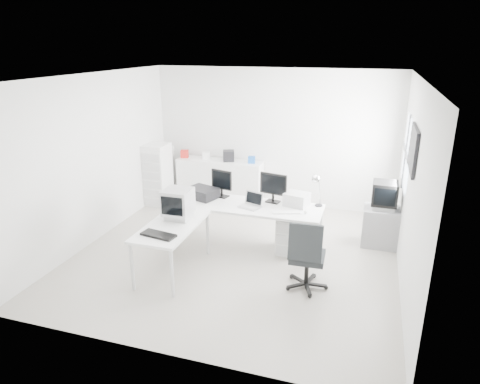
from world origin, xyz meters
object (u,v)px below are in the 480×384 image
(crt_monitor, at_px, (178,203))
(filing_cabinet, at_px, (158,174))
(lcd_monitor_large, at_px, (273,188))
(sideboard, at_px, (220,181))
(tv_cabinet, at_px, (381,227))
(laser_printer, at_px, (297,199))
(lcd_monitor_small, at_px, (222,183))
(laptop, at_px, (250,201))
(office_chair, at_px, (308,253))
(drawer_pedestal, at_px, (290,234))
(main_desk, at_px, (248,226))
(side_desk, at_px, (173,248))
(inkjet_printer, at_px, (202,193))
(crt_tv, at_px, (385,196))

(crt_monitor, xyz_separation_m, filing_cabinet, (-1.54, 2.27, -0.35))
(lcd_monitor_large, xyz_separation_m, sideboard, (-1.54, 1.68, -0.54))
(lcd_monitor_large, xyz_separation_m, tv_cabinet, (1.76, 0.49, -0.66))
(laser_printer, xyz_separation_m, sideboard, (-1.94, 1.71, -0.40))
(lcd_monitor_small, height_order, laptop, lcd_monitor_small)
(office_chair, bearing_deg, laptop, 139.07)
(drawer_pedestal, xyz_separation_m, filing_cabinet, (-3.09, 1.37, 0.34))
(crt_monitor, distance_m, office_chair, 2.03)
(main_desk, bearing_deg, lcd_monitor_small, 155.56)
(side_desk, height_order, drawer_pedestal, side_desk)
(inkjet_printer, bearing_deg, office_chair, -9.62)
(laser_printer, relative_size, office_chair, 0.35)
(laser_printer, bearing_deg, lcd_monitor_small, -167.59)
(side_desk, height_order, inkjet_printer, inkjet_printer)
(lcd_monitor_large, distance_m, filing_cabinet, 3.00)
(lcd_monitor_large, height_order, laser_printer, lcd_monitor_large)
(main_desk, relative_size, filing_cabinet, 1.87)
(inkjet_printer, height_order, laptop, laptop)
(side_desk, height_order, crt_tv, crt_tv)
(main_desk, xyz_separation_m, sideboard, (-1.19, 1.93, 0.08))
(crt_monitor, bearing_deg, side_desk, -90.59)
(inkjet_printer, distance_m, sideboard, 1.90)
(laser_printer, bearing_deg, sideboard, 152.37)
(drawer_pedestal, bearing_deg, laptop, -167.01)
(side_desk, distance_m, tv_cabinet, 3.48)
(side_desk, height_order, lcd_monitor_large, lcd_monitor_large)
(lcd_monitor_large, relative_size, sideboard, 0.27)
(tv_cabinet, relative_size, filing_cabinet, 0.51)
(main_desk, xyz_separation_m, filing_cabinet, (-2.39, 1.42, 0.27))
(inkjet_printer, distance_m, office_chair, 2.27)
(sideboard, bearing_deg, filing_cabinet, -156.91)
(drawer_pedestal, xyz_separation_m, lcd_monitor_large, (-0.35, 0.20, 0.69))
(crt_monitor, relative_size, sideboard, 0.27)
(laser_printer, bearing_deg, side_desk, -126.75)
(side_desk, relative_size, drawer_pedestal, 2.33)
(lcd_monitor_small, relative_size, office_chair, 0.47)
(inkjet_printer, bearing_deg, laser_printer, 23.03)
(lcd_monitor_small, xyz_separation_m, laser_printer, (1.30, -0.03, -0.14))
(lcd_monitor_small, distance_m, laser_printer, 1.31)
(main_desk, xyz_separation_m, laser_printer, (0.75, 0.22, 0.48))
(lcd_monitor_small, distance_m, laptop, 0.71)
(drawer_pedestal, relative_size, office_chair, 0.57)
(main_desk, bearing_deg, drawer_pedestal, 4.09)
(main_desk, relative_size, lcd_monitor_small, 4.90)
(laptop, distance_m, filing_cabinet, 2.88)
(crt_tv, distance_m, sideboard, 3.54)
(lcd_monitor_small, distance_m, office_chair, 2.12)
(crt_monitor, height_order, sideboard, crt_monitor)
(lcd_monitor_small, height_order, laser_printer, lcd_monitor_small)
(drawer_pedestal, height_order, laser_printer, laser_printer)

